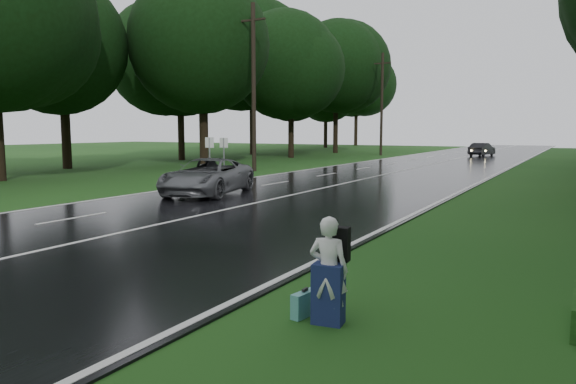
% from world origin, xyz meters
% --- Properties ---
extents(ground, '(160.00, 160.00, 0.00)m').
position_xyz_m(ground, '(0.00, 0.00, 0.00)').
color(ground, '#1C4715').
rests_on(ground, ground).
extents(road, '(12.00, 140.00, 0.04)m').
position_xyz_m(road, '(0.00, 20.00, 0.02)').
color(road, black).
rests_on(road, ground).
extents(lane_center, '(0.12, 140.00, 0.01)m').
position_xyz_m(lane_center, '(0.00, 20.00, 0.04)').
color(lane_center, silver).
rests_on(lane_center, road).
extents(grey_car, '(3.68, 5.79, 1.49)m').
position_xyz_m(grey_car, '(-3.17, 8.78, 0.78)').
color(grey_car, '#55575A').
rests_on(grey_car, road).
extents(far_car, '(2.13, 4.25, 1.34)m').
position_xyz_m(far_car, '(1.20, 48.03, 0.71)').
color(far_car, black).
rests_on(far_car, road).
extents(hitchhiker, '(0.60, 0.56, 1.53)m').
position_xyz_m(hitchhiker, '(7.45, -2.02, 0.71)').
color(hitchhiker, silver).
rests_on(hitchhiker, ground).
extents(suitcase, '(0.23, 0.53, 0.37)m').
position_xyz_m(suitcase, '(7.02, -1.93, 0.18)').
color(suitcase, teal).
rests_on(suitcase, ground).
extents(utility_pole_mid, '(1.80, 0.28, 10.74)m').
position_xyz_m(utility_pole_mid, '(-8.50, 20.50, 0.00)').
color(utility_pole_mid, black).
rests_on(utility_pole_mid, ground).
extents(utility_pole_far, '(1.80, 0.28, 10.63)m').
position_xyz_m(utility_pole_far, '(-8.50, 45.01, 0.00)').
color(utility_pole_far, black).
rests_on(utility_pole_far, ground).
extents(road_sign_a, '(0.55, 0.10, 2.30)m').
position_xyz_m(road_sign_a, '(-7.20, 14.13, 0.00)').
color(road_sign_a, white).
rests_on(road_sign_a, ground).
extents(road_sign_b, '(0.54, 0.10, 2.26)m').
position_xyz_m(road_sign_b, '(-7.20, 15.41, 0.00)').
color(road_sign_b, white).
rests_on(road_sign_b, ground).
extents(tree_left_c, '(9.27, 9.27, 14.49)m').
position_xyz_m(tree_left_c, '(-16.62, 8.29, 0.00)').
color(tree_left_c, black).
rests_on(tree_left_c, ground).
extents(tree_left_d, '(9.75, 9.75, 15.23)m').
position_xyz_m(tree_left_d, '(-13.92, 22.11, 0.00)').
color(tree_left_d, black).
rests_on(tree_left_d, ground).
extents(tree_left_e, '(9.45, 9.45, 14.76)m').
position_xyz_m(tree_left_e, '(-14.61, 36.42, 0.00)').
color(tree_left_e, black).
rests_on(tree_left_e, ground).
extents(tree_left_f, '(11.27, 11.27, 17.61)m').
position_xyz_m(tree_left_f, '(-15.22, 48.20, 0.00)').
color(tree_left_f, black).
rests_on(tree_left_f, ground).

